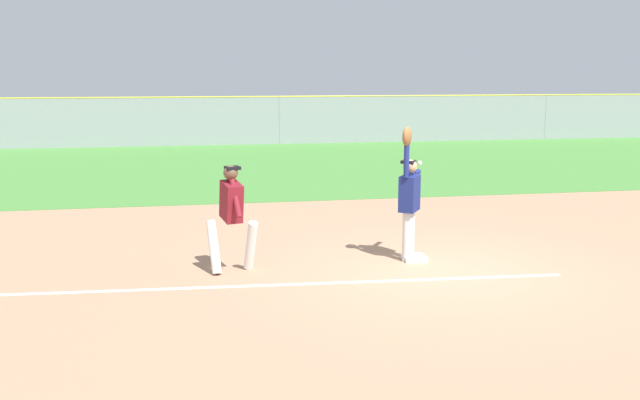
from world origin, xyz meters
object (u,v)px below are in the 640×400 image
Objects in this scene: first_base at (414,258)px; parked_car_tan at (285,124)px; fielder at (409,195)px; baseball at (420,163)px; runner at (232,211)px; parked_car_black at (170,125)px; parked_car_silver at (381,122)px.

parked_car_tan is (0.78, 22.78, 0.63)m from first_base.
baseball is (0.20, 0.08, 0.53)m from fielder.
runner reaches higher than first_base.
baseball is at bearing -88.72° from parked_car_tan.
runner is 3.25m from baseball.
baseball is at bearing 48.65° from first_base.
first_base is 0.09× the size of parked_car_black.
first_base is at bearing -161.16° from fielder.
parked_car_black is at bearing -176.30° from parked_car_tan.
fielder reaches higher than parked_car_tan.
parked_car_tan is (0.88, 22.76, -0.45)m from fielder.
first_base is 1.62m from baseball.
parked_car_black is 0.99× the size of parked_car_silver.
first_base is 3.22m from runner.
parked_car_black is at bearing -44.77° from fielder.
baseball is 0.02× the size of parked_car_silver.
parked_car_silver is at bearing 76.26° from baseball.
parked_car_black is at bearing -177.38° from parked_car_silver.
runner is at bearing -176.84° from first_base.
first_base is 1.09m from fielder.
parked_car_tan is (5.45, 0.07, 0.00)m from parked_car_black.
baseball is (3.17, 0.28, 0.65)m from runner.
runner is at bearing -85.00° from parked_car_black.
first_base is at bearing -131.35° from baseball.
baseball is 23.13m from parked_car_black.
parked_car_tan is 4.88m from parked_car_silver.
parked_car_tan reaches higher than first_base.
baseball is 0.02× the size of parked_car_tan.
baseball is at bearing -124.14° from fielder.
parked_car_tan is at bearing 1.70° from parked_car_black.
parked_car_silver is at bearing 76.10° from first_base.
parked_car_black is at bearing 79.59° from runner.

